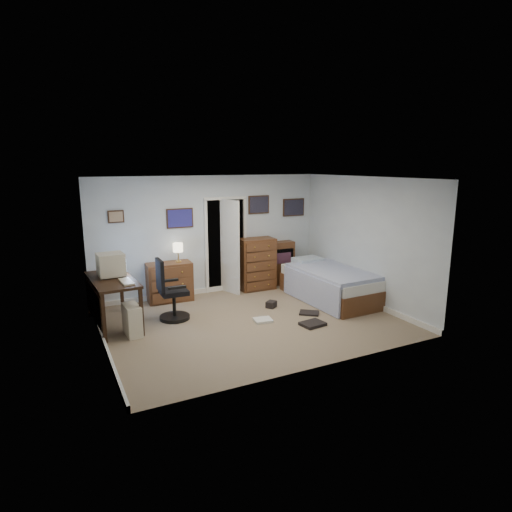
{
  "coord_description": "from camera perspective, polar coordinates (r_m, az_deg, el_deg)",
  "views": [
    {
      "loc": [
        -3.12,
        -6.47,
        2.74
      ],
      "look_at": [
        0.25,
        0.3,
        1.1
      ],
      "focal_mm": 30.0,
      "sensor_mm": 36.0,
      "label": 1
    }
  ],
  "objects": [
    {
      "name": "media_stack",
      "position": [
        8.73,
        -20.21,
        -4.4
      ],
      "size": [
        0.14,
        0.14,
        0.71
      ],
      "primitive_type": "cube",
      "rotation": [
        0.0,
        0.0,
        -0.0
      ],
      "color": "maroon",
      "rests_on": "floor"
    },
    {
      "name": "headboard_bookcase",
      "position": [
        9.73,
        2.01,
        -0.91
      ],
      "size": [
        1.12,
        0.32,
        1.0
      ],
      "rotation": [
        0.0,
        0.0,
        -0.03
      ],
      "color": "brown",
      "rests_on": "floor"
    },
    {
      "name": "keyboard",
      "position": [
        7.3,
        -16.9,
        -3.27
      ],
      "size": [
        0.2,
        0.46,
        0.03
      ],
      "primitive_type": "cube",
      "rotation": [
        0.0,
        0.0,
        0.06
      ],
      "color": "beige",
      "rests_on": "computer_desk"
    },
    {
      "name": "table_lamp",
      "position": [
        8.73,
        -10.37,
        1.04
      ],
      "size": [
        0.21,
        0.21,
        0.39
      ],
      "rotation": [
        0.0,
        0.0,
        -0.06
      ],
      "color": "gold",
      "rests_on": "low_dresser"
    },
    {
      "name": "computer_desk",
      "position": [
        7.65,
        -19.32,
        -4.35
      ],
      "size": [
        0.76,
        1.49,
        0.84
      ],
      "rotation": [
        0.0,
        0.0,
        0.06
      ],
      "color": "black",
      "rests_on": "floor"
    },
    {
      "name": "tall_dresser",
      "position": [
        9.44,
        0.08,
        -1.05
      ],
      "size": [
        0.79,
        0.49,
        1.14
      ],
      "primitive_type": "cube",
      "rotation": [
        0.0,
        0.0,
        -0.04
      ],
      "color": "brown",
      "rests_on": "floor"
    },
    {
      "name": "crt_monitor",
      "position": [
        7.71,
        -18.77,
        -1.09
      ],
      "size": [
        0.46,
        0.43,
        0.4
      ],
      "rotation": [
        0.0,
        0.0,
        0.06
      ],
      "color": "beige",
      "rests_on": "computer_desk"
    },
    {
      "name": "office_chair",
      "position": [
        7.77,
        -11.35,
        -5.3
      ],
      "size": [
        0.55,
        0.56,
        1.12
      ],
      "rotation": [
        0.0,
        0.0,
        -0.02
      ],
      "color": "black",
      "rests_on": "floor"
    },
    {
      "name": "doorway",
      "position": [
        9.56,
        -4.73,
        1.72
      ],
      "size": [
        0.96,
        1.12,
        2.05
      ],
      "color": "black",
      "rests_on": "floor"
    },
    {
      "name": "wall_posters",
      "position": [
        9.27,
        -2.85,
        6.07
      ],
      "size": [
        4.38,
        0.04,
        0.6
      ],
      "color": "#331E11",
      "rests_on": "floor"
    },
    {
      "name": "pc_tower",
      "position": [
        7.3,
        -16.17,
        -8.2
      ],
      "size": [
        0.26,
        0.48,
        0.5
      ],
      "rotation": [
        0.0,
        0.0,
        0.06
      ],
      "color": "beige",
      "rests_on": "floor"
    },
    {
      "name": "low_dresser",
      "position": [
        8.83,
        -11.45,
        -3.4
      ],
      "size": [
        0.91,
        0.49,
        0.79
      ],
      "primitive_type": "cube",
      "rotation": [
        0.0,
        0.0,
        -0.06
      ],
      "color": "brown",
      "rests_on": "floor"
    },
    {
      "name": "floor",
      "position": [
        7.69,
        -0.67,
        -8.72
      ],
      "size": [
        5.0,
        4.0,
        0.02
      ],
      "primitive_type": "cube",
      "color": "gray",
      "rests_on": "ground"
    },
    {
      "name": "bed",
      "position": [
        8.89,
        9.76,
        -3.61
      ],
      "size": [
        1.23,
        2.21,
        0.71
      ],
      "rotation": [
        0.0,
        0.0,
        0.03
      ],
      "color": "brown",
      "rests_on": "floor"
    },
    {
      "name": "floor_clutter",
      "position": [
        7.84,
        4.81,
        -8.02
      ],
      "size": [
        1.35,
        1.45,
        0.12
      ],
      "rotation": [
        0.0,
        0.0,
        0.35
      ],
      "color": "black",
      "rests_on": "floor"
    }
  ]
}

